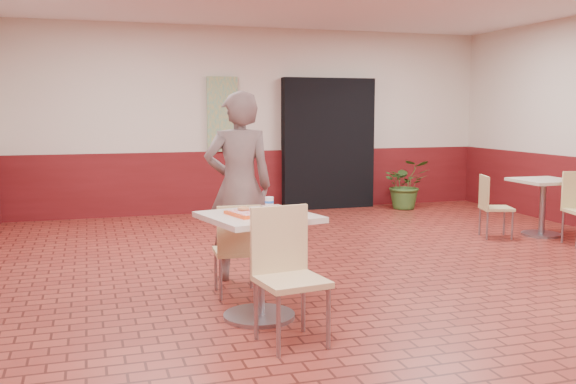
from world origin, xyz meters
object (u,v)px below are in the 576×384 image
object	(u,v)px
main_table	(259,248)
serving_tray	(259,213)
long_john_donut	(269,209)
chair_main_front	(287,267)
ring_donut	(244,208)
chair_second_left	(491,203)
potted_plant	(406,184)
chair_main_back	(237,245)
customer	(239,186)
paper_cup	(269,202)
second_table	(543,198)

from	to	relation	value
main_table	serving_tray	world-z (taller)	serving_tray
long_john_donut	serving_tray	bearing A→B (deg)	139.74
chair_main_front	ring_donut	xyz separation A→B (m)	(-0.17, 0.62, 0.35)
serving_tray	chair_second_left	distance (m)	4.41
serving_tray	long_john_donut	xyz separation A→B (m)	(0.07, -0.06, 0.04)
main_table	chair_main_front	world-z (taller)	chair_main_front
main_table	potted_plant	distance (m)	6.18
main_table	long_john_donut	bearing A→B (deg)	-40.26
chair_main_back	customer	size ratio (longest dim) A/B	0.46
serving_tray	long_john_donut	world-z (taller)	long_john_donut
serving_tray	paper_cup	distance (m)	0.18
serving_tray	customer	bearing A→B (deg)	84.27
serving_tray	ring_donut	xyz separation A→B (m)	(-0.11, 0.06, 0.03)
serving_tray	ring_donut	distance (m)	0.13
ring_donut	second_table	size ratio (longest dim) A/B	0.13
chair_second_left	chair_main_back	bearing A→B (deg)	131.13
main_table	chair_main_back	bearing A→B (deg)	92.89
chair_main_back	customer	xyz separation A→B (m)	(0.16, 0.60, 0.45)
chair_main_front	chair_main_back	bearing A→B (deg)	85.92
customer	chair_second_left	xyz separation A→B (m)	(3.63, 1.05, -0.47)
main_table	second_table	world-z (taller)	main_table
paper_cup	potted_plant	world-z (taller)	paper_cup
chair_main_front	chair_second_left	size ratio (longest dim) A/B	1.19
chair_main_front	paper_cup	size ratio (longest dim) A/B	10.78
ring_donut	long_john_donut	size ratio (longest dim) A/B	0.58
second_table	chair_second_left	xyz separation A→B (m)	(-0.74, 0.08, -0.05)
main_table	paper_cup	size ratio (longest dim) A/B	9.37
ring_donut	main_table	bearing A→B (deg)	-28.31
ring_donut	customer	bearing A→B (deg)	78.83
serving_tray	long_john_donut	distance (m)	0.10
long_john_donut	main_table	bearing A→B (deg)	139.74
main_table	potted_plant	world-z (taller)	main_table
serving_tray	second_table	world-z (taller)	serving_tray
chair_main_back	paper_cup	distance (m)	0.70
long_john_donut	chair_main_front	bearing A→B (deg)	-91.17
long_john_donut	potted_plant	world-z (taller)	long_john_donut
chair_main_back	serving_tray	distance (m)	0.75
potted_plant	second_table	bearing A→B (deg)	-76.18
ring_donut	chair_second_left	xyz separation A→B (m)	(3.86, 2.23, -0.43)
chair_main_back	long_john_donut	distance (m)	0.82
chair_main_front	customer	world-z (taller)	customer
second_table	chair_second_left	bearing A→B (deg)	173.45
main_table	ring_donut	bearing A→B (deg)	151.69
serving_tray	chair_second_left	bearing A→B (deg)	31.33
long_john_donut	chair_second_left	distance (m)	4.39
ring_donut	long_john_donut	world-z (taller)	long_john_donut
chair_second_left	potted_plant	bearing A→B (deg)	15.52
chair_main_front	long_john_donut	distance (m)	0.61
ring_donut	paper_cup	size ratio (longest dim) A/B	1.09
chair_main_front	long_john_donut	world-z (taller)	chair_main_front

